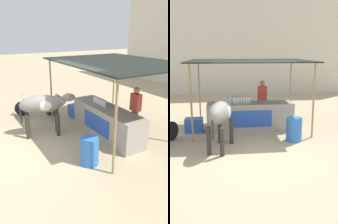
{
  "view_description": "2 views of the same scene",
  "coord_description": "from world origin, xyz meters",
  "views": [
    {
      "loc": [
        5.42,
        -1.82,
        3.27
      ],
      "look_at": [
        -0.34,
        1.55,
        0.81
      ],
      "focal_mm": 35.0,
      "sensor_mm": 36.0,
      "label": 1
    },
    {
      "loc": [
        -0.93,
        -6.76,
        2.75
      ],
      "look_at": [
        0.03,
        1.31,
        0.84
      ],
      "focal_mm": 42.0,
      "sensor_mm": 36.0,
      "label": 2
    }
  ],
  "objects": [
    {
      "name": "cooler_box",
      "position": [
        -1.96,
        2.1,
        0.24
      ],
      "size": [
        0.6,
        0.44,
        0.48
      ],
      "primitive_type": "cube",
      "color": "blue",
      "rests_on": "ground"
    },
    {
      "name": "stall_counter",
      "position": [
        0.0,
        2.2,
        0.48
      ],
      "size": [
        3.0,
        0.82,
        0.96
      ],
      "color": "#9E9389",
      "rests_on": "ground"
    },
    {
      "name": "water_barrel",
      "position": [
        1.21,
        0.8,
        0.37
      ],
      "size": [
        0.49,
        0.49,
        0.74
      ],
      "primitive_type": "cylinder",
      "color": "blue",
      "rests_on": "ground"
    },
    {
      "name": "motorcycle_parked",
      "position": [
        -2.88,
        0.75,
        0.43
      ],
      "size": [
        0.99,
        1.61,
        0.9
      ],
      "color": "black",
      "rests_on": "ground"
    },
    {
      "name": "cow",
      "position": [
        -1.01,
        0.42,
        1.03
      ],
      "size": [
        0.9,
        1.85,
        1.44
      ],
      "color": "gray",
      "rests_on": "ground"
    },
    {
      "name": "vendor_behind_counter",
      "position": [
        0.53,
        2.95,
        0.85
      ],
      "size": [
        0.34,
        0.22,
        1.65
      ],
      "color": "#383842",
      "rests_on": "ground"
    },
    {
      "name": "ground_plane",
      "position": [
        0.0,
        0.0,
        0.0
      ],
      "size": [
        60.0,
        60.0,
        0.0
      ],
      "primitive_type": "plane",
      "color": "tan"
    },
    {
      "name": "water_bottle_row",
      "position": [
        -0.35,
        2.15,
        1.07
      ],
      "size": [
        0.7,
        0.07,
        0.25
      ],
      "color": "silver",
      "rests_on": "stall_counter"
    },
    {
      "name": "stall_awning",
      "position": [
        0.0,
        2.5,
        2.33
      ],
      "size": [
        4.2,
        3.2,
        2.42
      ],
      "color": "black",
      "rests_on": "ground"
    }
  ]
}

